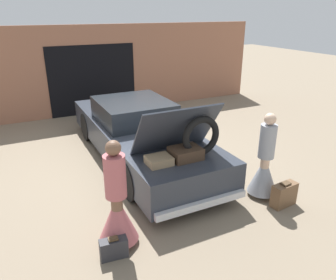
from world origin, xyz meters
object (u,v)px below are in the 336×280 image
object	(u,v)px
person_right	(264,167)
suitcase_beside_left_person	(114,248)
car	(139,133)
suitcase_beside_right_person	(284,195)
person_left	(117,209)

from	to	relation	value
person_right	suitcase_beside_left_person	xyz separation A→B (m)	(-2.97, -0.37, -0.42)
person_right	suitcase_beside_left_person	world-z (taller)	person_right
car	suitcase_beside_right_person	xyz separation A→B (m)	(1.50, -3.00, -0.38)
person_right	suitcase_beside_left_person	distance (m)	3.02
person_left	suitcase_beside_left_person	distance (m)	0.53
suitcase_beside_right_person	person_left	bearing A→B (deg)	173.56
car	suitcase_beside_right_person	bearing A→B (deg)	-63.44
person_left	suitcase_beside_left_person	bearing A→B (deg)	-16.88
suitcase_beside_left_person	suitcase_beside_right_person	distance (m)	3.07
car	suitcase_beside_left_person	world-z (taller)	car
car	person_right	bearing A→B (deg)	-61.38
person_right	suitcase_beside_right_person	xyz separation A→B (m)	(0.10, -0.44, -0.36)
suitcase_beside_left_person	person_left	bearing A→B (deg)	58.30
person_left	person_right	size ratio (longest dim) A/B	1.03
person_right	suitcase_beside_right_person	size ratio (longest dim) A/B	3.23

